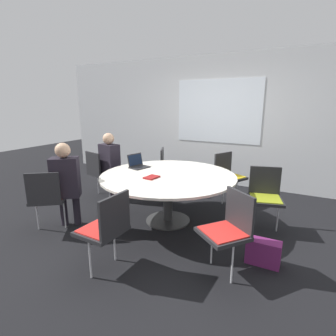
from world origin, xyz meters
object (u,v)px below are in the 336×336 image
(chair_0, at_px, (99,170))
(handbag, at_px, (263,252))
(laptop, at_px, (138,164))
(spiral_notebook, at_px, (152,177))
(chair_1, at_px, (47,195))
(chair_3, at_px, (228,226))
(chair_2, at_px, (106,225))
(person_0, at_px, (110,161))
(person_1, at_px, (66,179))
(chair_4, at_px, (265,193))
(chair_6, at_px, (169,166))
(chair_5, at_px, (228,173))

(chair_0, bearing_deg, handbag, -0.68)
(laptop, bearing_deg, spiral_notebook, -114.56)
(chair_1, bearing_deg, spiral_notebook, -2.56)
(chair_3, bearing_deg, handbag, -97.62)
(chair_2, bearing_deg, person_0, 41.18)
(chair_2, xyz_separation_m, person_1, (-1.15, 0.53, 0.19))
(chair_4, distance_m, handbag, 0.99)
(chair_0, bearing_deg, spiral_notebook, -7.39)
(chair_4, relative_size, chair_6, 1.00)
(chair_2, xyz_separation_m, chair_6, (-0.63, 2.56, 0.00))
(laptop, bearing_deg, handbag, -92.78)
(chair_3, distance_m, chair_6, 2.64)
(chair_3, xyz_separation_m, person_0, (-2.48, 1.15, 0.19))
(chair_3, xyz_separation_m, chair_5, (-0.56, 2.03, 0.00))
(chair_1, height_order, chair_5, same)
(chair_0, distance_m, laptop, 1.03)
(chair_2, height_order, chair_5, same)
(chair_3, xyz_separation_m, chair_6, (-1.73, 1.99, 0.00))
(chair_2, distance_m, chair_4, 2.20)
(chair_5, height_order, laptop, laptop)
(chair_6, relative_size, person_1, 0.71)
(chair_3, distance_m, person_1, 2.26)
(chair_1, height_order, handbag, chair_1)
(chair_0, xyz_separation_m, chair_5, (2.17, 0.90, 0.00))
(chair_6, xyz_separation_m, spiral_notebook, (0.50, -1.46, 0.21))
(chair_1, height_order, chair_6, same)
(chair_2, xyz_separation_m, chair_4, (1.28, 1.78, 0.00))
(chair_3, distance_m, person_0, 2.74)
(chair_3, bearing_deg, chair_5, -36.36)
(chair_2, relative_size, chair_4, 1.00)
(chair_0, xyz_separation_m, chair_6, (1.00, 0.86, 0.00))
(chair_0, distance_m, chair_4, 2.91)
(chair_2, xyz_separation_m, chair_3, (1.10, 0.57, 0.00))
(laptop, xyz_separation_m, handbag, (2.07, -0.64, -0.63))
(laptop, bearing_deg, person_1, 167.07)
(chair_1, distance_m, handbag, 2.80)
(chair_3, bearing_deg, chair_1, 44.20)
(chair_4, relative_size, chair_5, 1.00)
(laptop, bearing_deg, chair_1, 165.72)
(chair_5, bearing_deg, person_0, -38.77)
(laptop, bearing_deg, chair_3, -104.19)
(chair_5, bearing_deg, chair_3, 42.07)
(chair_5, distance_m, chair_6, 1.17)
(chair_6, bearing_deg, laptop, -25.26)
(chair_6, relative_size, spiral_notebook, 3.82)
(spiral_notebook, distance_m, handbag, 1.67)
(person_0, height_order, laptop, person_0)
(chair_0, relative_size, chair_5, 1.00)
(chair_2, xyz_separation_m, chair_5, (0.54, 2.60, 0.00))
(chair_1, bearing_deg, chair_0, 66.96)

